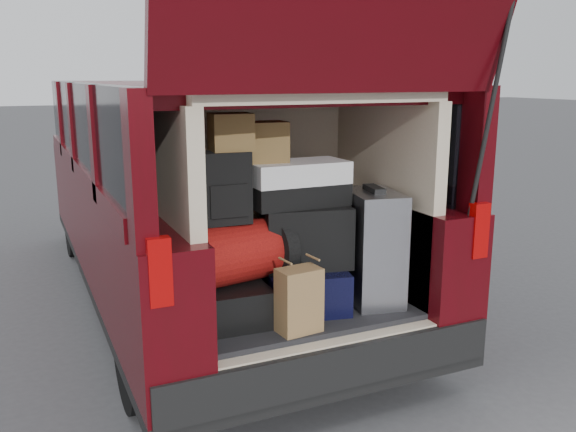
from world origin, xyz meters
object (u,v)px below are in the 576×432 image
black_hardshell (228,300)px  twotone_duffel (297,183)px  kraft_bag (299,300)px  red_duffel (241,252)px  navy_hardshell (302,285)px  silver_roller (372,247)px  black_soft_case (306,236)px  backpack (224,188)px

black_hardshell → twotone_duffel: bearing=8.6°
kraft_bag → red_duffel: 0.42m
red_duffel → twotone_duffel: bearing=-2.6°
kraft_bag → red_duffel: bearing=116.1°
kraft_bag → navy_hardshell: bearing=56.0°
silver_roller → black_soft_case: bearing=178.9°
silver_roller → kraft_bag: (-0.58, -0.23, -0.15)m
silver_roller → twotone_duffel: size_ratio=1.18×
backpack → twotone_duffel: backpack is taller
red_duffel → backpack: bearing=162.0°
kraft_bag → twotone_duffel: bearing=60.1°
silver_roller → black_soft_case: size_ratio=1.35×
navy_hardshell → silver_roller: bearing=-3.5°
silver_roller → black_soft_case: 0.40m
twotone_duffel → black_soft_case: bearing=-57.3°
kraft_bag → red_duffel: size_ratio=0.67×
black_hardshell → red_duffel: 0.27m
silver_roller → kraft_bag: 0.64m
black_hardshell → kraft_bag: kraft_bag is taller
black_hardshell → backpack: size_ratio=1.36×
black_hardshell → navy_hardshell: 0.45m
silver_roller → navy_hardshell: bearing=176.2°
navy_hardshell → kraft_bag: 0.39m
backpack → twotone_duffel: size_ratio=0.69×
navy_hardshell → black_soft_case: black_soft_case is taller
navy_hardshell → backpack: backpack is taller
backpack → twotone_duffel: (0.44, 0.04, -0.02)m
navy_hardshell → kraft_bag: size_ratio=1.60×
black_soft_case → red_duffel: bearing=-167.6°
silver_roller → red_duffel: (-0.77, 0.08, 0.04)m
red_duffel → black_soft_case: black_soft_case is taller
red_duffel → navy_hardshell: bearing=-7.1°
navy_hardshell → backpack: 0.75m
black_soft_case → kraft_bag: bearing=-109.6°
red_duffel → twotone_duffel: (0.36, 0.05, 0.33)m
red_duffel → twotone_duffel: 0.49m
black_hardshell → backpack: (-0.01, 0.00, 0.61)m
black_hardshell → red_duffel: size_ratio=1.02×
black_hardshell → twotone_duffel: (0.43, 0.05, 0.60)m
black_soft_case → black_hardshell: bearing=-168.7°
black_soft_case → backpack: 0.56m
navy_hardshell → red_duffel: (-0.37, -0.03, 0.25)m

